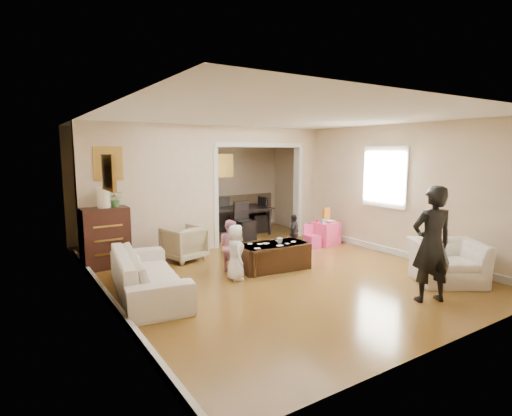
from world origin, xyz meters
TOP-DOWN VIEW (x-y plane):
  - floor at (0.00, 0.00)m, footprint 7.00×7.00m
  - partition_left at (-1.38, 1.80)m, footprint 2.75×0.18m
  - partition_right at (2.48, 1.80)m, footprint 0.55×0.18m
  - partition_header at (1.10, 1.80)m, footprint 2.22×0.18m
  - window_pane at (2.73, -0.40)m, footprint 0.03×0.95m
  - framed_art_partition at (-2.20, 1.70)m, footprint 0.45×0.03m
  - framed_art_sofa_wall at (-2.71, -0.60)m, footprint 0.03×0.55m
  - framed_art_alcove at (1.10, 3.44)m, footprint 0.45×0.03m
  - sofa at (-2.15, -0.25)m, footprint 1.14×2.27m
  - armchair_back at (-0.98, 1.23)m, footprint 0.85×0.86m
  - armchair_front at (2.01, -2.28)m, footprint 1.34×1.31m
  - dresser at (-2.35, 1.50)m, footprint 0.79×0.44m
  - table_lamp at (-2.35, 1.50)m, footprint 0.22×0.22m
  - potted_plant at (-2.15, 1.50)m, footprint 0.25×0.22m
  - coffee_table at (0.10, -0.20)m, footprint 1.28×0.76m
  - coffee_cup at (0.20, -0.25)m, footprint 0.12×0.12m
  - play_table at (2.17, 0.73)m, footprint 0.60×0.60m
  - cereal_box at (2.29, 0.83)m, footprint 0.21×0.10m
  - cyan_cup at (2.07, 0.68)m, footprint 0.08×0.08m
  - toy_block at (2.05, 0.85)m, footprint 0.10×0.09m
  - play_bowl at (2.22, 0.61)m, footprint 0.22×0.22m
  - dining_table at (0.90, 2.72)m, footprint 2.00×1.23m
  - adult_person at (1.04, -2.62)m, footprint 0.69×0.57m
  - child_kneel_a at (-0.75, -0.35)m, footprint 0.41×0.51m
  - child_kneel_b at (-0.60, 0.10)m, footprint 0.43×0.50m
  - child_toddler at (1.15, 0.55)m, footprint 0.49×0.41m
  - craft_papers at (0.09, -0.19)m, footprint 0.94×0.49m

SIDE VIEW (x-z plane):
  - floor at x=0.00m, z-range 0.00..0.00m
  - coffee_table at x=0.10m, z-range 0.00..0.46m
  - play_table at x=2.17m, z-range 0.00..0.50m
  - sofa at x=-2.15m, z-range 0.00..0.63m
  - armchair_back at x=-0.98m, z-range 0.00..0.65m
  - armchair_front at x=2.01m, z-range 0.00..0.66m
  - dining_table at x=0.90m, z-range 0.00..0.67m
  - child_toddler at x=1.15m, z-range 0.00..0.79m
  - child_kneel_a at x=-0.75m, z-range 0.00..0.90m
  - child_kneel_b at x=-0.60m, z-range 0.00..0.91m
  - craft_papers at x=0.09m, z-range 0.46..0.46m
  - coffee_cup at x=0.20m, z-range 0.46..0.55m
  - play_bowl at x=2.22m, z-range 0.50..0.55m
  - toy_block at x=2.05m, z-range 0.50..0.55m
  - dresser at x=-2.35m, z-range 0.00..1.08m
  - cyan_cup at x=2.07m, z-range 0.50..0.58m
  - cereal_box at x=2.29m, z-range 0.50..0.80m
  - adult_person at x=1.04m, z-range 0.00..1.62m
  - potted_plant at x=-2.15m, z-range 1.08..1.36m
  - table_lamp at x=-2.35m, z-range 1.08..1.44m
  - partition_left at x=-1.38m, z-range 0.00..2.60m
  - partition_right at x=2.48m, z-range 0.00..2.60m
  - window_pane at x=2.73m, z-range 1.00..2.10m
  - framed_art_alcove at x=1.10m, z-range 1.42..1.98m
  - framed_art_sofa_wall at x=-2.71m, z-range 1.60..2.00m
  - framed_art_partition at x=-2.20m, z-range 1.58..2.12m
  - partition_header at x=1.10m, z-range 2.25..2.60m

